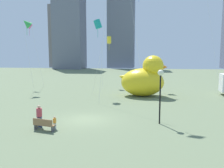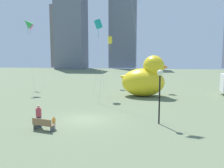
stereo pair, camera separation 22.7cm
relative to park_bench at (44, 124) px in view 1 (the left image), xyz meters
name	(u,v)px [view 1 (the left image)]	position (x,y,z in m)	size (l,w,h in m)	color
ground_plane	(86,120)	(2.37, 3.27, -0.47)	(140.00, 140.00, 0.00)	#647252
park_bench	(44,124)	(0.00, 0.00, 0.00)	(1.71, 0.83, 0.90)	olive
person_adult	(39,115)	(-0.65, 0.78, 0.47)	(0.42, 0.42, 1.71)	#38476B
person_child	(55,122)	(0.67, 0.45, 0.07)	(0.24, 0.24, 0.98)	silver
giant_inflatable_duck	(144,79)	(7.26, 15.55, 1.80)	(6.44, 4.13, 5.34)	yellow
lamppost	(160,82)	(8.45, 2.89, 2.86)	(0.47, 0.47, 4.32)	black
city_skyline	(119,23)	(-2.11, 77.85, 16.57)	(74.26, 20.03, 38.17)	gray
kite_pink	(30,28)	(-11.41, 22.18, 9.26)	(2.32, 2.79, 10.80)	silver
kite_teal	(98,24)	(1.21, 15.09, 8.80)	(2.03, 1.49, 9.98)	silver
kite_green	(27,23)	(-9.73, 17.70, 9.44)	(1.89, 1.86, 10.71)	silver
kite_yellow	(109,40)	(1.38, 24.27, 7.30)	(1.88, 2.37, 8.40)	silver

